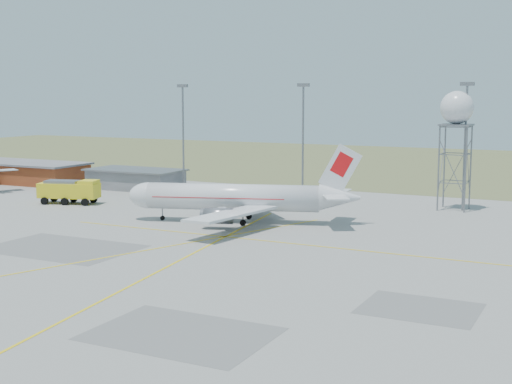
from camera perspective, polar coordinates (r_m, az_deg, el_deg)
The scene contains 11 objects.
ground at distance 66.34m, azimuth -11.00°, elevation -8.54°, with size 400.00×400.00×0.00m, color gray.
grass_strip at distance 195.03m, azimuth 15.04°, elevation 2.08°, with size 400.00×120.00×0.03m, color #576437.
building_orange at distance 160.96m, azimuth -18.68°, elevation 1.55°, with size 33.00×12.00×4.30m.
building_grey at distance 142.86m, azimuth -9.61°, elevation 1.03°, with size 19.00×10.00×3.90m.
mast_a at distance 138.03m, azimuth -5.85°, elevation 5.07°, with size 2.20×0.50×20.50m.
mast_b at distance 126.33m, azimuth 3.78°, elevation 4.85°, with size 2.20×0.50×20.50m.
mast_c at distance 118.25m, azimuth 16.40°, elevation 4.35°, with size 2.20×0.50×20.50m.
airliner_main at distance 103.79m, azimuth -1.54°, elevation -0.48°, with size 33.62×31.75×11.69m.
radar_tower at distance 118.79m, azimuth 15.68°, elevation 3.75°, with size 5.28×5.28×19.13m.
fire_truck at distance 125.71m, azimuth -14.62°, elevation -0.02°, with size 10.83×6.35×4.11m.
baggage_tug at distance 123.40m, azimuth -5.72°, elevation -0.55°, with size 2.79×2.65×1.83m.
Camera 1 is at (39.32, -50.13, 18.48)m, focal length 50.00 mm.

